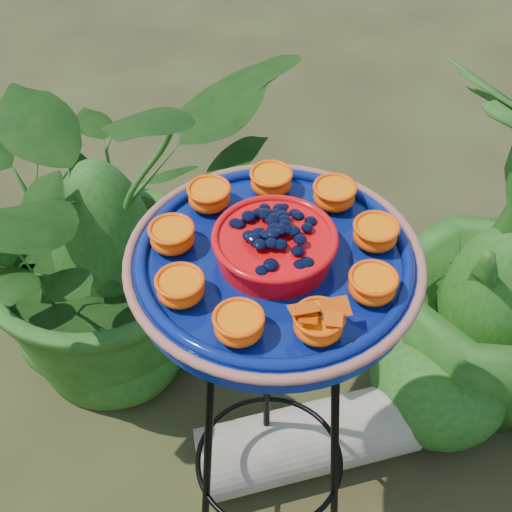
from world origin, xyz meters
The scene contains 5 objects.
tripod_stand centered at (-0.07, 0.00, 0.55)m, with size 0.34×0.36×0.91m.
feeder_dish centered at (-0.07, 0.00, 0.95)m, with size 0.48×0.48×0.11m.
driftwood_log centered at (0.04, 0.18, 0.10)m, with size 0.19×0.19×0.57m, color tan.
shrub_back_left centered at (-0.49, 0.59, 0.51)m, with size 0.92×0.80×1.02m, color #164712.
shrub_back_right centered at (0.55, 0.43, 0.50)m, with size 0.56×0.56×1.00m, color #164712.
Camera 1 is at (-0.12, -0.79, 1.76)m, focal length 50.00 mm.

